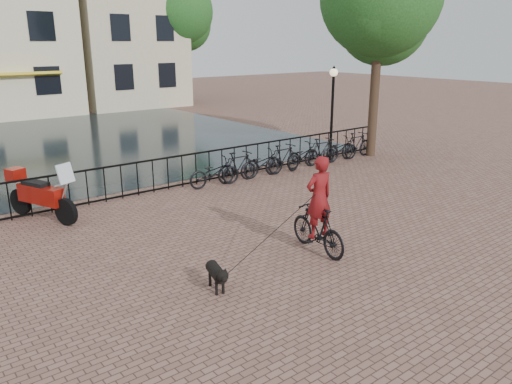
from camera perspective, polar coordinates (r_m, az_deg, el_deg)
ground at (r=9.42m, az=11.56°, el=-11.21°), size 100.00×100.00×0.00m
canal_water at (r=23.87m, az=-21.79°, el=5.07°), size 20.00×20.00×0.00m
railing at (r=15.26m, az=-11.68°, el=1.78°), size 20.00×0.05×1.02m
canal_house_right at (r=38.37m, az=-16.03°, el=19.63°), size 7.00×9.00×13.30m
tree_far_right at (r=37.23m, az=-8.82°, el=19.69°), size 4.76×4.76×8.76m
lamp_post at (r=18.88m, az=8.75°, el=10.57°), size 0.30×0.30×3.45m
cyclist at (r=10.66m, az=7.15°, el=-2.10°), size 0.83×1.86×2.48m
dog at (r=9.24m, az=-4.56°, el=-9.49°), size 0.49×0.89×0.57m
motorcycle at (r=13.70m, az=-23.42°, el=0.30°), size 1.37×2.28×1.61m
parked_bike_0 at (r=15.63m, az=-4.78°, el=2.23°), size 1.77×0.77×0.90m
parked_bike_1 at (r=16.14m, az=-1.97°, el=2.93°), size 1.67×0.50×1.00m
parked_bike_2 at (r=16.71m, az=0.67°, el=3.25°), size 1.75×0.69×0.90m
parked_bike_3 at (r=17.29m, az=3.13°, el=3.86°), size 1.69×0.56×1.00m
parked_bike_4 at (r=17.93m, az=5.42°, el=4.12°), size 1.79×0.85×0.90m
parked_bike_5 at (r=18.57m, az=7.56°, el=4.64°), size 1.69×0.58×1.00m
parked_bike_6 at (r=19.26m, az=9.55°, el=4.85°), size 1.75×0.71×0.90m
parked_bike_7 at (r=19.95m, az=11.41°, el=5.30°), size 1.67×0.48×1.00m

